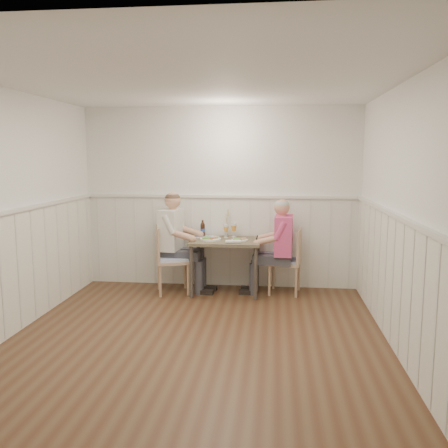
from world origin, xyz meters
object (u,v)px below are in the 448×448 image
object	(u,v)px
dining_table	(226,247)
beer_bottle	(203,229)
chair_right	(289,259)
chair_left	(169,257)
grass_vase	(226,223)
diner_cream	(174,249)
man_in_pink	(280,254)

from	to	relation	value
dining_table	beer_bottle	xyz separation A→B (m)	(-0.36, 0.26, 0.20)
chair_right	chair_left	size ratio (longest dim) A/B	0.96
chair_right	dining_table	bearing A→B (deg)	-176.33
chair_right	beer_bottle	size ratio (longest dim) A/B	3.82
chair_left	beer_bottle	xyz separation A→B (m)	(0.43, 0.35, 0.35)
dining_table	chair_left	distance (m)	0.80
chair_left	beer_bottle	distance (m)	0.65
chair_right	grass_vase	bearing A→B (deg)	165.36
dining_table	diner_cream	size ratio (longest dim) A/B	0.68
diner_cream	grass_vase	size ratio (longest dim) A/B	3.41
diner_cream	beer_bottle	world-z (taller)	diner_cream
chair_left	grass_vase	size ratio (longest dim) A/B	2.25
chair_right	beer_bottle	xyz separation A→B (m)	(-1.23, 0.20, 0.37)
chair_right	diner_cream	world-z (taller)	diner_cream
chair_left	chair_right	bearing A→B (deg)	5.23
man_in_pink	diner_cream	world-z (taller)	diner_cream
chair_left	man_in_pink	world-z (taller)	man_in_pink
dining_table	chair_right	bearing A→B (deg)	3.67
man_in_pink	chair_left	bearing A→B (deg)	-176.20
dining_table	chair_left	bearing A→B (deg)	-173.05
chair_right	man_in_pink	size ratio (longest dim) A/B	0.67
chair_right	man_in_pink	xyz separation A→B (m)	(-0.12, -0.05, 0.07)
chair_right	beer_bottle	bearing A→B (deg)	170.69
grass_vase	diner_cream	bearing A→B (deg)	-160.07
chair_right	diner_cream	bearing A→B (deg)	-179.24
man_in_pink	grass_vase	xyz separation A→B (m)	(-0.78, 0.28, 0.37)
chair_left	man_in_pink	xyz separation A→B (m)	(1.54, 0.10, 0.05)
diner_cream	beer_bottle	size ratio (longest dim) A/B	6.04
chair_right	beer_bottle	world-z (taller)	beer_bottle
chair_left	man_in_pink	size ratio (longest dim) A/B	0.70
beer_bottle	dining_table	bearing A→B (deg)	-35.71
beer_bottle	man_in_pink	bearing A→B (deg)	-12.74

